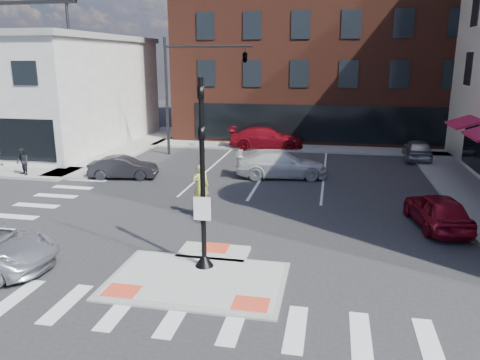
% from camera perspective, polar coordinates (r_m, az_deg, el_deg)
% --- Properties ---
extents(ground, '(120.00, 120.00, 0.00)m').
position_cam_1_polar(ground, '(15.17, -4.77, -11.40)').
color(ground, '#28282B').
rests_on(ground, ground).
extents(refuge_island, '(5.40, 4.65, 0.13)m').
position_cam_1_polar(refuge_island, '(14.92, -5.05, -11.65)').
color(refuge_island, gray).
rests_on(refuge_island, ground).
extents(sidewalk_nw, '(23.50, 20.50, 0.15)m').
position_cam_1_polar(sidewalk_nw, '(35.68, -24.32, 2.72)').
color(sidewalk_nw, gray).
rests_on(sidewalk_nw, ground).
extents(sidewalk_e, '(3.00, 24.00, 0.15)m').
position_cam_1_polar(sidewalk_e, '(24.97, 26.96, -2.25)').
color(sidewalk_e, gray).
rests_on(sidewalk_e, ground).
extents(sidewalk_n, '(26.00, 3.00, 0.15)m').
position_cam_1_polar(sidewalk_n, '(35.69, 9.72, 3.82)').
color(sidewalk_n, gray).
rests_on(sidewalk_n, ground).
extents(building_nw, '(20.40, 16.40, 14.40)m').
position_cam_1_polar(building_nw, '(42.03, -27.11, 9.77)').
color(building_nw, beige).
rests_on(building_nw, ground).
extents(building_n, '(24.40, 18.40, 15.50)m').
position_cam_1_polar(building_n, '(45.09, 10.59, 15.88)').
color(building_n, '#55261A').
rests_on(building_n, ground).
extents(building_far_left, '(10.00, 12.00, 10.00)m').
position_cam_1_polar(building_far_left, '(65.57, 4.51, 13.16)').
color(building_far_left, slate).
rests_on(building_far_left, ground).
extents(building_far_right, '(12.00, 12.00, 12.00)m').
position_cam_1_polar(building_far_right, '(67.27, 16.12, 13.54)').
color(building_far_right, brown).
rests_on(building_far_right, ground).
extents(signal_pole, '(0.60, 0.60, 5.98)m').
position_cam_1_polar(signal_pole, '(14.65, -4.54, -2.43)').
color(signal_pole, black).
rests_on(signal_pole, refuge_island).
extents(mast_arm_signal, '(6.10, 2.24, 8.00)m').
position_cam_1_polar(mast_arm_signal, '(31.93, -2.07, 13.85)').
color(mast_arm_signal, black).
rests_on(mast_arm_signal, ground).
extents(red_sedan, '(2.33, 4.40, 1.43)m').
position_cam_1_polar(red_sedan, '(20.43, 22.92, -3.44)').
color(red_sedan, maroon).
rests_on(red_sedan, ground).
extents(white_pickup, '(5.46, 2.94, 1.50)m').
position_cam_1_polar(white_pickup, '(26.88, 5.05, 1.92)').
color(white_pickup, silver).
rests_on(white_pickup, ground).
extents(bg_car_dark, '(3.98, 1.95, 1.26)m').
position_cam_1_polar(bg_car_dark, '(27.38, -14.04, 1.50)').
color(bg_car_dark, '#242328').
rests_on(bg_car_dark, ground).
extents(bg_car_silver, '(1.84, 4.22, 1.42)m').
position_cam_1_polar(bg_car_silver, '(33.57, 20.80, 3.50)').
color(bg_car_silver, '#A4A6AB').
rests_on(bg_car_silver, ground).
extents(bg_car_red, '(5.72, 2.72, 1.61)m').
position_cam_1_polar(bg_car_red, '(35.40, 3.21, 5.12)').
color(bg_car_red, maroon).
rests_on(bg_car_red, ground).
extents(cyclist, '(1.17, 1.98, 2.34)m').
position_cam_1_polar(cyclist, '(20.03, -4.77, -2.42)').
color(cyclist, '#3F3F44').
rests_on(cyclist, ground).
extents(pedestrian_a, '(0.95, 0.89, 1.55)m').
position_cam_1_polar(pedestrian_a, '(29.37, -24.99, 2.03)').
color(pedestrian_a, black).
rests_on(pedestrian_a, sidewalk_nw).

